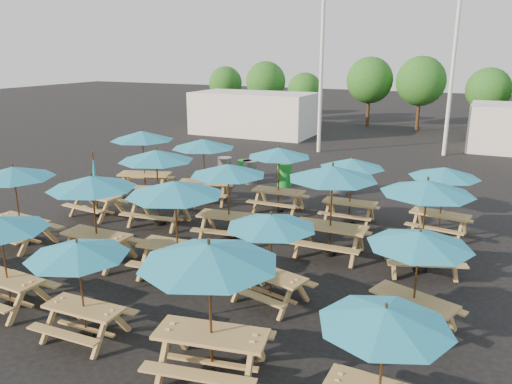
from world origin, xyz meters
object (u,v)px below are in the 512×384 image
at_px(picnic_unit_6, 156,159).
at_px(picnic_unit_13, 271,226).
at_px(picnic_unit_10, 228,173).
at_px(picnic_unit_14, 332,177).
at_px(waste_bin_0, 225,168).
at_px(waste_bin_2, 245,171).
at_px(picnic_unit_8, 78,254).
at_px(picnic_unit_12, 209,261).
at_px(picnic_unit_4, 0,228).
at_px(picnic_unit_16, 385,323).
at_px(picnic_unit_18, 427,192).
at_px(picnic_unit_1, 14,176).
at_px(waste_bin_1, 250,172).
at_px(picnic_unit_19, 444,176).
at_px(waste_bin_3, 284,175).
at_px(picnic_unit_5, 92,187).
at_px(picnic_unit_7, 203,147).
at_px(waste_bin_5, 342,180).
at_px(picnic_unit_17, 419,244).
at_px(picnic_unit_2, 96,190).
at_px(picnic_unit_15, 352,166).
at_px(picnic_unit_3, 142,139).
at_px(picnic_unit_11, 279,156).
at_px(picnic_unit_9, 175,193).

xyz_separation_m(picnic_unit_6, picnic_unit_13, (5.42, -3.27, -0.35)).
bearing_deg(picnic_unit_10, picnic_unit_14, -5.09).
relative_size(waste_bin_0, waste_bin_2, 1.00).
xyz_separation_m(picnic_unit_8, picnic_unit_12, (2.88, 0.04, 0.39)).
relative_size(picnic_unit_4, picnic_unit_16, 1.04).
relative_size(picnic_unit_6, picnic_unit_18, 0.89).
height_order(picnic_unit_6, picnic_unit_13, picnic_unit_6).
xyz_separation_m(picnic_unit_1, waste_bin_2, (2.73, 9.23, -1.58)).
distance_m(picnic_unit_6, picnic_unit_14, 5.81).
bearing_deg(waste_bin_1, picnic_unit_16, -56.45).
distance_m(picnic_unit_19, waste_bin_3, 7.49).
bearing_deg(picnic_unit_5, picnic_unit_7, 91.49).
height_order(picnic_unit_4, picnic_unit_13, picnic_unit_4).
distance_m(picnic_unit_7, waste_bin_3, 4.23).
bearing_deg(waste_bin_5, picnic_unit_17, -66.15).
xyz_separation_m(picnic_unit_2, picnic_unit_15, (8.08, 2.98, 1.00)).
distance_m(picnic_unit_19, waste_bin_0, 10.02).
relative_size(waste_bin_0, waste_bin_5, 1.00).
height_order(picnic_unit_5, picnic_unit_19, picnic_unit_5).
height_order(waste_bin_0, waste_bin_3, same).
xyz_separation_m(picnic_unit_1, waste_bin_1, (2.99, 9.20, -1.58)).
relative_size(picnic_unit_12, picnic_unit_14, 1.09).
relative_size(picnic_unit_13, waste_bin_0, 2.46).
distance_m(picnic_unit_3, picnic_unit_17, 12.60).
relative_size(picnic_unit_4, picnic_unit_19, 0.91).
bearing_deg(picnic_unit_7, picnic_unit_17, -53.50).
bearing_deg(waste_bin_3, waste_bin_5, 2.62).
bearing_deg(waste_bin_5, picnic_unit_12, -84.48).
height_order(picnic_unit_17, waste_bin_2, picnic_unit_17).
bearing_deg(picnic_unit_10, waste_bin_2, 104.01).
height_order(picnic_unit_11, picnic_unit_14, picnic_unit_14).
xyz_separation_m(picnic_unit_17, picnic_unit_19, (-0.09, 5.91, 0.03)).
xyz_separation_m(picnic_unit_6, picnic_unit_9, (2.75, -3.00, 0.00)).
xyz_separation_m(picnic_unit_17, waste_bin_3, (-6.61, 9.31, -1.39)).
distance_m(picnic_unit_2, picnic_unit_4, 6.48).
height_order(waste_bin_0, waste_bin_2, same).
xyz_separation_m(picnic_unit_15, waste_bin_5, (-1.26, 3.51, -1.43)).
bearing_deg(picnic_unit_12, waste_bin_1, 102.08).
relative_size(picnic_unit_15, picnic_unit_16, 1.07).
height_order(picnic_unit_7, waste_bin_5, picnic_unit_7).
height_order(picnic_unit_4, picnic_unit_16, picnic_unit_4).
height_order(picnic_unit_4, picnic_unit_8, picnic_unit_4).
distance_m(picnic_unit_4, picnic_unit_6, 5.98).
bearing_deg(waste_bin_0, picnic_unit_8, -73.75).
bearing_deg(waste_bin_2, picnic_unit_19, -21.21).
bearing_deg(picnic_unit_13, picnic_unit_11, 124.64).
distance_m(picnic_unit_7, picnic_unit_15, 5.54).
distance_m(picnic_unit_4, waste_bin_2, 12.08).
xyz_separation_m(picnic_unit_6, picnic_unit_18, (8.26, -0.06, -0.05)).
bearing_deg(picnic_unit_10, picnic_unit_13, -56.91).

